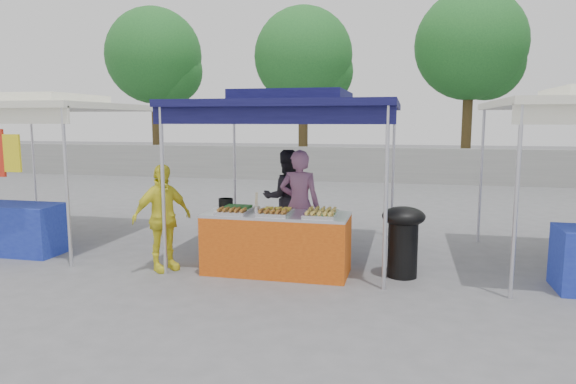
% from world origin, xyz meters
% --- Properties ---
extents(ground_plane, '(80.00, 80.00, 0.00)m').
position_xyz_m(ground_plane, '(0.00, 0.00, 0.00)').
color(ground_plane, slate).
extents(back_wall, '(40.00, 0.25, 1.20)m').
position_xyz_m(back_wall, '(0.00, 11.00, 0.60)').
color(back_wall, gray).
rests_on(back_wall, ground_plane).
extents(main_canopy, '(3.20, 3.20, 2.57)m').
position_xyz_m(main_canopy, '(0.00, 0.97, 2.37)').
color(main_canopy, silver).
rests_on(main_canopy, ground_plane).
extents(neighbor_stall_left, '(3.20, 3.20, 2.57)m').
position_xyz_m(neighbor_stall_left, '(-4.50, 0.57, 1.60)').
color(neighbor_stall_left, silver).
rests_on(neighbor_stall_left, ground_plane).
extents(tree_0, '(3.91, 3.91, 6.73)m').
position_xyz_m(tree_0, '(-8.41, 13.04, 4.60)').
color(tree_0, '#4A391C').
rests_on(tree_0, ground_plane).
extents(tree_1, '(3.74, 3.72, 6.40)m').
position_xyz_m(tree_1, '(-2.07, 12.75, 4.38)').
color(tree_1, '#4A391C').
rests_on(tree_1, ground_plane).
extents(tree_2, '(3.97, 3.97, 6.83)m').
position_xyz_m(tree_2, '(4.00, 13.28, 4.67)').
color(tree_2, '#4A391C').
rests_on(tree_2, ground_plane).
extents(vendor_table, '(2.00, 0.80, 0.85)m').
position_xyz_m(vendor_table, '(0.00, -0.10, 0.43)').
color(vendor_table, '#DD5713').
rests_on(vendor_table, ground_plane).
extents(food_tray_fl, '(0.42, 0.30, 0.07)m').
position_xyz_m(food_tray_fl, '(-0.57, -0.34, 0.88)').
color(food_tray_fl, white).
rests_on(food_tray_fl, vendor_table).
extents(food_tray_fm, '(0.42, 0.30, 0.07)m').
position_xyz_m(food_tray_fm, '(0.01, -0.33, 0.88)').
color(food_tray_fm, white).
rests_on(food_tray_fm, vendor_table).
extents(food_tray_fr, '(0.42, 0.30, 0.07)m').
position_xyz_m(food_tray_fr, '(0.64, -0.32, 0.88)').
color(food_tray_fr, white).
rests_on(food_tray_fr, vendor_table).
extents(food_tray_bl, '(0.42, 0.30, 0.07)m').
position_xyz_m(food_tray_bl, '(-0.58, -0.04, 0.88)').
color(food_tray_bl, white).
rests_on(food_tray_bl, vendor_table).
extents(food_tray_bm, '(0.42, 0.30, 0.07)m').
position_xyz_m(food_tray_bm, '(0.00, -0.04, 0.88)').
color(food_tray_bm, white).
rests_on(food_tray_bm, vendor_table).
extents(food_tray_br, '(0.42, 0.30, 0.07)m').
position_xyz_m(food_tray_br, '(0.63, -0.02, 0.88)').
color(food_tray_br, white).
rests_on(food_tray_br, vendor_table).
extents(cooking_pot, '(0.21, 0.21, 0.12)m').
position_xyz_m(cooking_pot, '(-0.87, 0.24, 0.91)').
color(cooking_pot, black).
rests_on(cooking_pot, vendor_table).
extents(skewer_cup, '(0.09, 0.09, 0.11)m').
position_xyz_m(skewer_cup, '(-0.25, -0.21, 0.90)').
color(skewer_cup, silver).
rests_on(skewer_cup, vendor_table).
extents(wok_burner, '(0.58, 0.58, 0.98)m').
position_xyz_m(wok_burner, '(1.72, 0.11, 0.58)').
color(wok_burner, black).
rests_on(wok_burner, ground_plane).
extents(crate_left, '(0.45, 0.32, 0.27)m').
position_xyz_m(crate_left, '(-0.42, 0.65, 0.14)').
color(crate_left, '#1629B9').
rests_on(crate_left, ground_plane).
extents(crate_right, '(0.55, 0.38, 0.33)m').
position_xyz_m(crate_right, '(0.32, 0.45, 0.16)').
color(crate_right, '#1629B9').
rests_on(crate_right, ground_plane).
extents(crate_stacked, '(0.54, 0.38, 0.33)m').
position_xyz_m(crate_stacked, '(0.32, 0.45, 0.49)').
color(crate_stacked, '#1629B9').
rests_on(crate_stacked, crate_right).
extents(vendor_woman, '(0.62, 0.41, 1.69)m').
position_xyz_m(vendor_woman, '(0.16, 0.71, 0.84)').
color(vendor_woman, '#9D6389').
rests_on(vendor_woman, ground_plane).
extents(helper_man, '(0.97, 0.88, 1.64)m').
position_xyz_m(helper_man, '(-0.25, 1.52, 0.82)').
color(helper_man, '#222227').
rests_on(helper_man, ground_plane).
extents(customer_person, '(0.82, 0.94, 1.52)m').
position_xyz_m(customer_person, '(-1.61, -0.34, 0.76)').
color(customer_person, '#FFF538').
rests_on(customer_person, ground_plane).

